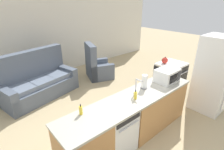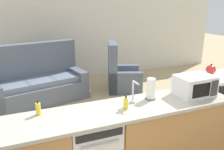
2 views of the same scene
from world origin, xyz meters
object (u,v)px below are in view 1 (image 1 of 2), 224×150
stove_range (170,78)px  dish_soap_bottle (81,110)px  armchair (97,68)px  kettle (165,60)px  soap_bottle (135,95)px  microwave (167,75)px  couch (38,82)px  paper_towel_roll (144,82)px  dishwasher (116,129)px  refrigerator (214,75)px

stove_range → dish_soap_bottle: size_ratio=5.11×
stove_range → armchair: armchair is taller
stove_range → kettle: (-0.17, 0.13, 0.53)m
soap_bottle → dish_soap_bottle: size_ratio=1.00×
microwave → armchair: bearing=86.4°
soap_bottle → kettle: 2.14m
stove_range → microwave: bearing=-154.0°
soap_bottle → dish_soap_bottle: bearing=165.7°
kettle → couch: bearing=141.7°
stove_range → dish_soap_bottle: (-3.16, -0.35, 0.52)m
stove_range → paper_towel_roll: size_ratio=3.19×
dishwasher → stove_range: (2.60, 0.55, 0.03)m
dish_soap_bottle → kettle: bearing=9.1°
microwave → couch: size_ratio=0.23×
dish_soap_bottle → couch: 2.75m
stove_range → refrigerator: size_ratio=0.49×
paper_towel_roll → couch: couch is taller
microwave → armchair: size_ratio=0.42×
dishwasher → soap_bottle: 0.69m
dishwasher → stove_range: stove_range is taller
stove_range → couch: bearing=141.7°
dish_soap_bottle → stove_range: bearing=6.3°
soap_bottle → armchair: (1.23, 2.84, -0.62)m
refrigerator → armchair: 3.52m
stove_range → soap_bottle: bearing=-164.7°
stove_range → dish_soap_bottle: dish_soap_bottle is taller
dish_soap_bottle → kettle: 3.03m
dishwasher → paper_towel_roll: (0.86, 0.12, 0.62)m
dish_soap_bottle → dishwasher: bearing=-19.9°
microwave → dish_soap_bottle: bearing=174.3°
dishwasher → microwave: bearing=-0.1°
paper_towel_roll → soap_bottle: size_ratio=1.60×
paper_towel_roll → kettle: size_ratio=1.38×
dishwasher → couch: (-0.35, 2.88, -0.03)m
armchair → couch: bearing=177.6°
microwave → soap_bottle: (-1.05, -0.05, -0.07)m
dish_soap_bottle → armchair: 3.46m
refrigerator → paper_towel_roll: refrigerator is taller
couch → dish_soap_bottle: bearing=-94.5°
microwave → soap_bottle: bearing=-177.5°
paper_towel_roll → kettle: paper_towel_roll is taller
soap_bottle → couch: size_ratio=0.08×
stove_range → kettle: size_ratio=4.39×
microwave → kettle: microwave is taller
kettle → armchair: armchair is taller
refrigerator → microwave: 1.26m
couch → dishwasher: bearing=-83.1°
stove_range → armchair: bearing=113.0°
dish_soap_bottle → soap_bottle: bearing=-14.3°
dish_soap_bottle → kettle: (2.99, 0.48, 0.01)m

